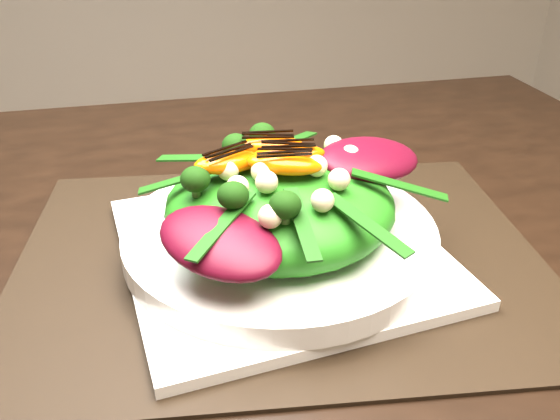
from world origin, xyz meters
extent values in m
cube|color=black|center=(0.29, -0.01, 0.75)|extent=(0.50, 0.40, 0.00)
cube|color=white|center=(0.29, -0.01, 0.76)|extent=(0.29, 0.29, 0.01)
cylinder|color=white|center=(0.29, -0.01, 0.77)|extent=(0.35, 0.35, 0.02)
ellipsoid|color=#297A16|center=(0.29, -0.01, 0.80)|extent=(0.21, 0.21, 0.07)
ellipsoid|color=#440715|center=(0.38, 0.01, 0.83)|extent=(0.11, 0.09, 0.02)
ellipsoid|color=#E15003|center=(0.29, 0.02, 0.84)|extent=(0.07, 0.04, 0.02)
sphere|color=#0D3309|center=(0.22, 0.03, 0.84)|extent=(0.04, 0.04, 0.03)
sphere|color=#F7EBAE|center=(0.31, -0.04, 0.84)|extent=(0.02, 0.02, 0.02)
cube|color=black|center=(0.29, 0.02, 0.85)|extent=(0.05, 0.02, 0.00)
camera|label=1|loc=(0.19, -0.43, 1.04)|focal=38.00mm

